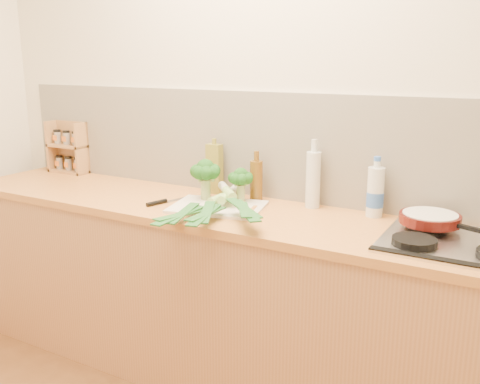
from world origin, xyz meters
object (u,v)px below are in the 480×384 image
object	(u,v)px
gas_hob	(460,242)
skillet	(430,218)
chefs_knife	(163,202)
spice_rack	(69,150)
chopping_board	(218,207)

from	to	relation	value
gas_hob	skillet	xyz separation A→B (m)	(-0.13, 0.11, 0.05)
gas_hob	chefs_knife	bearing A→B (deg)	-177.05
gas_hob	spice_rack	world-z (taller)	spice_rack
gas_hob	skillet	world-z (taller)	skillet
spice_rack	skillet	bearing A→B (deg)	-3.65
chefs_knife	spice_rack	xyz separation A→B (m)	(-0.97, 0.32, 0.13)
chopping_board	chefs_knife	bearing A→B (deg)	179.15
chopping_board	skillet	distance (m)	0.97
gas_hob	chopping_board	world-z (taller)	gas_hob
skillet	spice_rack	bearing A→B (deg)	-163.80
chopping_board	chefs_knife	world-z (taller)	chefs_knife
chefs_knife	spice_rack	size ratio (longest dim) A/B	0.90
chopping_board	spice_rack	bearing A→B (deg)	155.73
chefs_knife	chopping_board	bearing A→B (deg)	27.82
skillet	spice_rack	size ratio (longest dim) A/B	1.10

